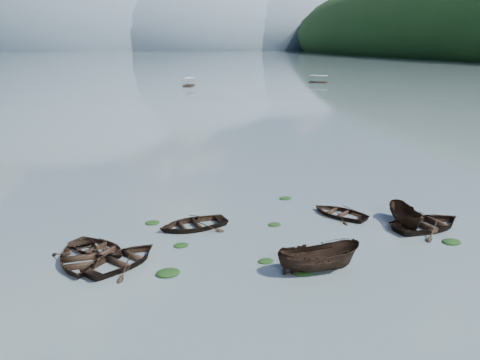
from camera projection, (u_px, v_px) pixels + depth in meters
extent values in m
plane|color=#4D5C60|center=(309.00, 284.00, 23.21)|extent=(2400.00, 2400.00, 0.00)
ellipsoid|color=#475666|center=(66.00, 49.00, 833.90)|extent=(520.00, 520.00, 340.00)
ellipsoid|color=#475666|center=(177.00, 49.00, 888.84)|extent=(520.00, 520.00, 260.00)
ellipsoid|color=#475666|center=(266.00, 49.00, 938.29)|extent=(520.00, 520.00, 220.00)
imported|color=black|center=(80.00, 263.00, 25.42)|extent=(3.22, 4.49, 0.93)
imported|color=black|center=(123.00, 264.00, 25.27)|extent=(5.54, 5.26, 0.93)
imported|color=black|center=(318.00, 271.00, 24.54)|extent=(4.59, 1.99, 1.73)
imported|color=black|center=(339.00, 215.00, 32.39)|extent=(4.51, 4.87, 0.82)
imported|color=black|center=(428.00, 228.00, 30.17)|extent=(5.49, 4.26, 1.05)
imported|color=black|center=(405.00, 225.00, 30.69)|extent=(2.28, 4.17, 1.52)
imported|color=black|center=(98.00, 252.00, 26.77)|extent=(4.75, 4.85, 0.82)
imported|color=black|center=(193.00, 228.00, 30.24)|extent=(4.91, 3.82, 0.93)
ellipsoid|color=black|center=(168.00, 274.00, 24.19)|extent=(1.25, 1.02, 0.27)
ellipsoid|color=black|center=(266.00, 262.00, 25.55)|extent=(0.87, 0.69, 0.19)
ellipsoid|color=black|center=(303.00, 273.00, 24.29)|extent=(1.10, 0.88, 0.24)
ellipsoid|color=black|center=(274.00, 225.00, 30.67)|extent=(0.87, 0.74, 0.19)
ellipsoid|color=black|center=(452.00, 243.00, 28.00)|extent=(1.14, 0.91, 0.24)
ellipsoid|color=black|center=(152.00, 223.00, 30.98)|extent=(0.97, 0.78, 0.20)
ellipsoid|color=black|center=(181.00, 246.00, 27.54)|extent=(0.90, 0.75, 0.19)
ellipsoid|color=black|center=(285.00, 199.00, 35.84)|extent=(0.95, 0.76, 0.21)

